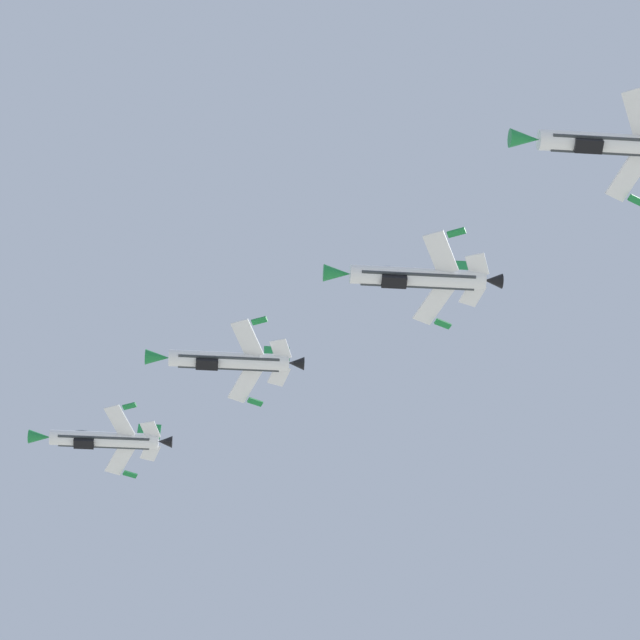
{
  "coord_description": "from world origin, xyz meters",
  "views": [
    {
      "loc": [
        5.49,
        0.79,
        1.53
      ],
      "look_at": [
        -31.43,
        90.56,
        71.37
      ],
      "focal_mm": 70.58,
      "sensor_mm": 36.0,
      "label": 1
    }
  ],
  "objects_px": {
    "fighter_jet_lead": "(102,439)",
    "fighter_jet_left_wing": "(226,360)",
    "fighter_jet_right_wing": "(414,277)",
    "fighter_jet_left_outer": "(609,143)"
  },
  "relations": [
    {
      "from": "fighter_jet_lead",
      "to": "fighter_jet_left_wing",
      "type": "relative_size",
      "value": 1.0
    },
    {
      "from": "fighter_jet_lead",
      "to": "fighter_jet_left_wing",
      "type": "xyz_separation_m",
      "value": [
        20.29,
        -10.01,
        -0.79
      ]
    },
    {
      "from": "fighter_jet_left_wing",
      "to": "fighter_jet_right_wing",
      "type": "height_order",
      "value": "fighter_jet_left_wing"
    },
    {
      "from": "fighter_jet_left_wing",
      "to": "fighter_jet_right_wing",
      "type": "distance_m",
      "value": 24.55
    },
    {
      "from": "fighter_jet_left_outer",
      "to": "fighter_jet_left_wing",
      "type": "bearing_deg",
      "value": 41.79
    },
    {
      "from": "fighter_jet_left_wing",
      "to": "fighter_jet_left_outer",
      "type": "distance_m",
      "value": 45.11
    },
    {
      "from": "fighter_jet_lead",
      "to": "fighter_jet_left_wing",
      "type": "distance_m",
      "value": 22.64
    },
    {
      "from": "fighter_jet_lead",
      "to": "fighter_jet_left_outer",
      "type": "xyz_separation_m",
      "value": [
        62.27,
        -26.5,
        -0.85
      ]
    },
    {
      "from": "fighter_jet_right_wing",
      "to": "fighter_jet_left_outer",
      "type": "bearing_deg",
      "value": -138.67
    },
    {
      "from": "fighter_jet_lead",
      "to": "fighter_jet_left_outer",
      "type": "height_order",
      "value": "fighter_jet_lead"
    }
  ]
}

